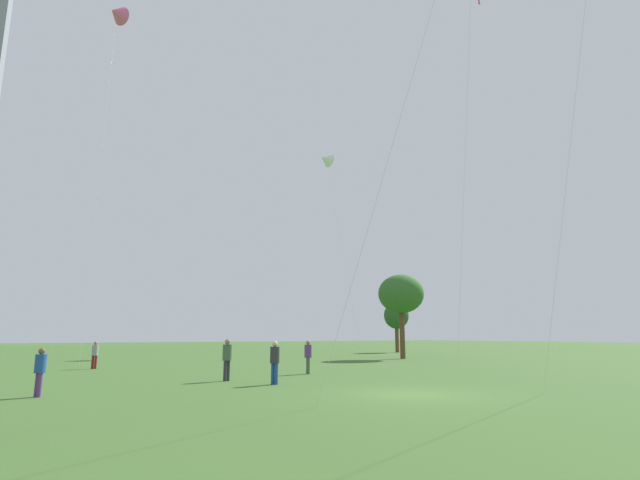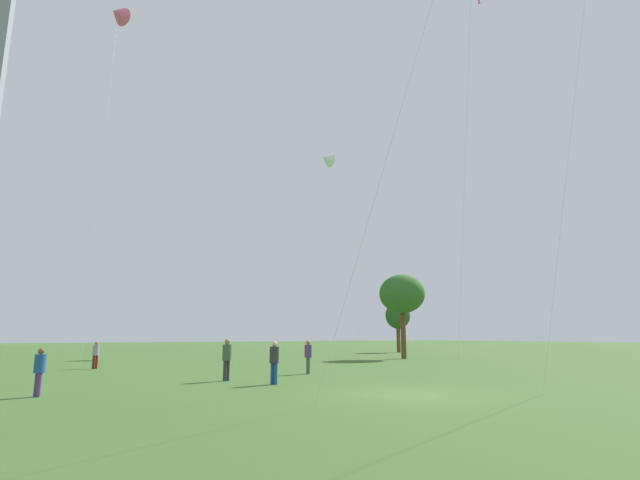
% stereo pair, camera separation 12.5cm
% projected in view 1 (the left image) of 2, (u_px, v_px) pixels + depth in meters
% --- Properties ---
extents(ground, '(280.00, 280.00, 0.00)m').
position_uv_depth(ground, '(410.00, 394.00, 16.77)').
color(ground, '#3D6028').
extents(person_standing_0, '(0.38, 0.38, 1.73)m').
position_uv_depth(person_standing_0, '(308.00, 354.00, 25.89)').
color(person_standing_0, '#3F593F').
rests_on(person_standing_0, ground).
extents(person_standing_1, '(0.35, 0.35, 1.58)m').
position_uv_depth(person_standing_1, '(40.00, 368.00, 16.22)').
color(person_standing_1, '#593372').
rests_on(person_standing_1, ground).
extents(person_standing_2, '(0.36, 0.36, 1.63)m').
position_uv_depth(person_standing_2, '(95.00, 353.00, 29.75)').
color(person_standing_2, maroon).
rests_on(person_standing_2, ground).
extents(person_standing_3, '(0.39, 0.39, 1.76)m').
position_uv_depth(person_standing_3, '(275.00, 359.00, 20.36)').
color(person_standing_3, '#1E478C').
rests_on(person_standing_3, ground).
extents(person_standing_5, '(0.41, 0.41, 1.83)m').
position_uv_depth(person_standing_5, '(227.00, 357.00, 21.90)').
color(person_standing_5, '#2D2D33').
rests_on(person_standing_5, ground).
extents(kite_flying_0, '(2.32, 9.91, 25.17)m').
position_uv_depth(kite_flying_0, '(326.00, 159.00, 62.46)').
color(kite_flying_0, silver).
rests_on(kite_flying_0, ground).
extents(kite_flying_2, '(2.88, 11.12, 34.94)m').
position_uv_depth(kite_flying_2, '(117.00, 13.00, 49.23)').
color(kite_flying_2, silver).
rests_on(kite_flying_2, ground).
extents(park_tree_0, '(2.98, 2.98, 5.98)m').
position_uv_depth(park_tree_0, '(396.00, 316.00, 59.29)').
color(park_tree_0, brown).
rests_on(park_tree_0, ground).
extents(park_tree_1, '(4.03, 4.03, 7.36)m').
position_uv_depth(park_tree_1, '(401.00, 294.00, 43.54)').
color(park_tree_1, brown).
rests_on(park_tree_1, ground).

